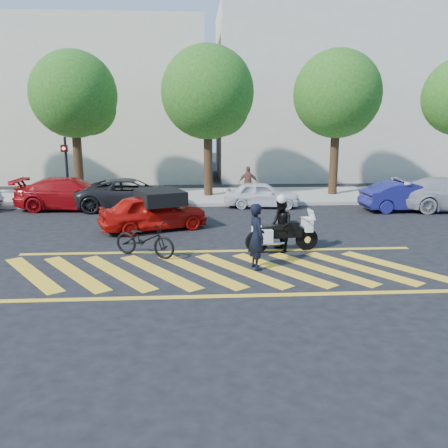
{
  "coord_description": "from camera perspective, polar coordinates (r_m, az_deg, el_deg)",
  "views": [
    {
      "loc": [
        -0.71,
        -12.17,
        4.01
      ],
      "look_at": [
        0.12,
        1.05,
        1.05
      ],
      "focal_mm": 38.0,
      "sensor_mm": 36.0,
      "label": 1
    }
  ],
  "objects": [
    {
      "name": "sidewalk",
      "position": [
        24.5,
        -1.89,
        3.34
      ],
      "size": [
        60.0,
        5.0,
        0.15
      ],
      "primitive_type": "cube",
      "color": "#9E998E",
      "rests_on": "ground"
    },
    {
      "name": "signal_pole",
      "position": [
        22.76,
        -18.44,
        6.68
      ],
      "size": [
        0.28,
        0.43,
        3.2
      ],
      "color": "black",
      "rests_on": "ground"
    },
    {
      "name": "building_left",
      "position": [
        33.98,
        -16.46,
        13.76
      ],
      "size": [
        16.0,
        8.0,
        10.0
      ],
      "primitive_type": "cube",
      "color": "beige",
      "rests_on": "ground"
    },
    {
      "name": "tree_center",
      "position": [
        24.27,
        -1.66,
        15.16
      ],
      "size": [
        4.6,
        4.6,
        7.56
      ],
      "color": "black",
      "rests_on": "ground"
    },
    {
      "name": "police_motorcycle",
      "position": [
        14.58,
        6.88,
        -1.21
      ],
      "size": [
        2.3,
        0.87,
        1.02
      ],
      "rotation": [
        0.0,
        0.0,
        0.16
      ],
      "color": "black",
      "rests_on": "ground"
    },
    {
      "name": "red_convertible",
      "position": [
        17.49,
        -8.49,
        1.43
      ],
      "size": [
        4.21,
        2.87,
        1.33
      ],
      "primitive_type": "imported",
      "rotation": [
        0.0,
        0.0,
        1.94
      ],
      "color": "#BA0E08",
      "rests_on": "ground"
    },
    {
      "name": "parked_left",
      "position": [
        22.31,
        -17.83,
        3.49
      ],
      "size": [
        4.99,
        2.18,
        1.43
      ],
      "primitive_type": "imported",
      "rotation": [
        0.0,
        0.0,
        1.53
      ],
      "color": "#99090D",
      "rests_on": "ground"
    },
    {
      "name": "parked_mid_right",
      "position": [
        21.86,
        4.58,
        3.55
      ],
      "size": [
        3.57,
        1.72,
        1.18
      ],
      "primitive_type": "imported",
      "rotation": [
        0.0,
        0.0,
        1.47
      ],
      "color": "silver",
      "rests_on": "ground"
    },
    {
      "name": "ground",
      "position": [
        12.83,
        -0.25,
        -5.61
      ],
      "size": [
        90.0,
        90.0,
        0.0
      ],
      "primitive_type": "plane",
      "color": "black",
      "rests_on": "ground"
    },
    {
      "name": "tree_right",
      "position": [
        25.34,
        13.7,
        14.59
      ],
      "size": [
        4.4,
        4.4,
        7.41
      ],
      "color": "black",
      "rests_on": "ground"
    },
    {
      "name": "building_right",
      "position": [
        34.59,
        13.16,
        14.74
      ],
      "size": [
        16.0,
        8.0,
        11.0
      ],
      "primitive_type": "cube",
      "color": "beige",
      "rests_on": "ground"
    },
    {
      "name": "tree_left",
      "position": [
        24.91,
        -17.28,
        14.31
      ],
      "size": [
        4.2,
        4.2,
        7.26
      ],
      "color": "black",
      "rests_on": "ground"
    },
    {
      "name": "officer_bike",
      "position": [
        12.78,
        3.95,
        -1.51
      ],
      "size": [
        0.58,
        0.74,
        1.8
      ],
      "primitive_type": "imported",
      "rotation": [
        0.0,
        0.0,
        1.82
      ],
      "color": "black",
      "rests_on": "ground"
    },
    {
      "name": "parked_right",
      "position": [
        22.38,
        21.08,
        3.11
      ],
      "size": [
        4.01,
        1.6,
        1.3
      ],
      "primitive_type": "imported",
      "rotation": [
        0.0,
        0.0,
        1.63
      ],
      "color": "navy",
      "rests_on": "ground"
    },
    {
      "name": "bicycle",
      "position": [
        14.17,
        -9.51,
        -1.81
      ],
      "size": [
        2.1,
        1.54,
        1.05
      ],
      "primitive_type": "imported",
      "rotation": [
        0.0,
        0.0,
        1.09
      ],
      "color": "black",
      "rests_on": "ground"
    },
    {
      "name": "parked_mid_left",
      "position": [
        21.81,
        -11.02,
        3.59
      ],
      "size": [
        5.11,
        2.72,
        1.37
      ],
      "primitive_type": "imported",
      "rotation": [
        0.0,
        0.0,
        1.67
      ],
      "color": "black",
      "rests_on": "ground"
    },
    {
      "name": "pedestrian_right",
      "position": [
        23.06,
        2.93,
        4.97
      ],
      "size": [
        0.98,
        0.49,
        1.61
      ],
      "primitive_type": "imported",
      "rotation": [
        0.0,
        0.0,
        3.03
      ],
      "color": "brown",
      "rests_on": "sidewalk"
    },
    {
      "name": "officer_moto",
      "position": [
        14.53,
        6.84,
        -0.17
      ],
      "size": [
        0.74,
        0.89,
        1.64
      ],
      "primitive_type": "imported",
      "rotation": [
        0.0,
        0.0,
        -1.41
      ],
      "color": "black",
      "rests_on": "ground"
    },
    {
      "name": "crosswalk",
      "position": [
        12.83,
        -0.42,
        -5.59
      ],
      "size": [
        12.33,
        4.0,
        0.01
      ],
      "color": "yellow",
      "rests_on": "ground"
    }
  ]
}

